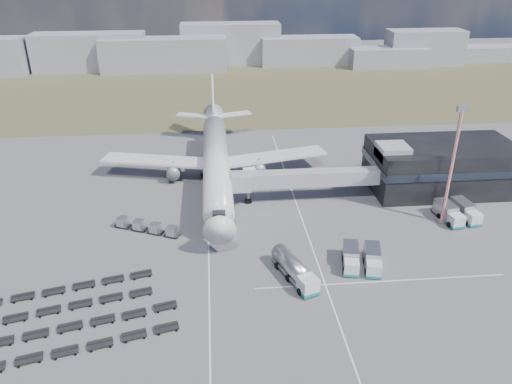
{
  "coord_description": "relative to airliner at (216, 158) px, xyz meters",
  "views": [
    {
      "loc": [
        -0.51,
        -69.78,
        47.29
      ],
      "look_at": [
        7.5,
        17.31,
        4.0
      ],
      "focal_mm": 35.0,
      "sensor_mm": 36.0,
      "label": 1
    }
  ],
  "objects": [
    {
      "name": "catering_truck",
      "position": [
        7.16,
        -1.47,
        -3.65
      ],
      "size": [
        3.05,
        7.08,
        3.22
      ],
      "rotation": [
        0.0,
        0.0,
        0.02
      ],
      "color": "silver",
      "rests_on": "ground"
    },
    {
      "name": "airliner",
      "position": [
        0.0,
        0.0,
        0.0
      ],
      "size": [
        51.59,
        64.53,
        17.62
      ],
      "color": "silver",
      "rests_on": "ground"
    },
    {
      "name": "uld_row",
      "position": [
        -13.21,
        -21.61,
        -4.21
      ],
      "size": [
        12.62,
        6.95,
        1.81
      ],
      "rotation": [
        0.0,
        0.0,
        -0.42
      ],
      "color": "black",
      "rests_on": "ground"
    },
    {
      "name": "service_trucks_far",
      "position": [
        45.47,
        -22.45,
        -3.68
      ],
      "size": [
        7.1,
        8.14,
        2.97
      ],
      "rotation": [
        0.0,
        0.0,
        0.13
      ],
      "color": "silver",
      "rests_on": "ground"
    },
    {
      "name": "lane_markings",
      "position": [
        9.77,
        -29.38,
        -5.29
      ],
      "size": [
        47.12,
        110.0,
        0.01
      ],
      "color": "silver",
      "rests_on": "ground"
    },
    {
      "name": "fuel_tanker",
      "position": [
        11.45,
        -38.43,
        -3.52
      ],
      "size": [
        6.33,
        11.23,
        3.54
      ],
      "rotation": [
        0.0,
        0.0,
        0.35
      ],
      "color": "silver",
      "rests_on": "ground"
    },
    {
      "name": "baggage_dollies",
      "position": [
        -24.34,
        -45.72,
        -4.9
      ],
      "size": [
        35.56,
        22.95,
        0.79
      ],
      "rotation": [
        0.0,
        0.0,
        0.25
      ],
      "color": "black",
      "rests_on": "ground"
    },
    {
      "name": "service_trucks_near",
      "position": [
        22.86,
        -36.08,
        -3.74
      ],
      "size": [
        7.3,
        8.2,
        2.86
      ],
      "rotation": [
        0.0,
        0.0,
        -0.22
      ],
      "color": "silver",
      "rests_on": "ground"
    },
    {
      "name": "jet_bridge",
      "position": [
        15.9,
        -11.95,
        -0.24
      ],
      "size": [
        30.3,
        3.8,
        7.05
      ],
      "color": "#939399",
      "rests_on": "ground"
    },
    {
      "name": "pushback_tug",
      "position": [
        0.39,
        -24.38,
        -4.48
      ],
      "size": [
        4.18,
        3.3,
        1.61
      ],
      "primitive_type": "cube",
      "rotation": [
        0.0,
        0.0,
        0.39
      ],
      "color": "silver",
      "rests_on": "ground"
    },
    {
      "name": "skyline",
      "position": [
        -0.29,
        116.2,
        1.33
      ],
      "size": [
        310.16,
        27.03,
        17.31
      ],
      "color": "gray",
      "rests_on": "ground"
    },
    {
      "name": "ground",
      "position": [
        0.0,
        -32.38,
        -5.29
      ],
      "size": [
        420.0,
        420.0,
        0.0
      ],
      "primitive_type": "plane",
      "color": "#565659",
      "rests_on": "ground"
    },
    {
      "name": "terminal",
      "position": [
        47.77,
        -8.41,
        -0.04
      ],
      "size": [
        30.4,
        16.4,
        11.0
      ],
      "color": "black",
      "rests_on": "ground"
    },
    {
      "name": "grass_strip",
      "position": [
        0.0,
        77.62,
        -5.29
      ],
      "size": [
        420.0,
        90.0,
        0.01
      ],
      "primitive_type": "cube",
      "color": "#4D4B2E",
      "rests_on": "ground"
    },
    {
      "name": "floodlight_mast",
      "position": [
        42.32,
        -22.94,
        6.14
      ],
      "size": [
        2.17,
        1.76,
        22.82
      ],
      "rotation": [
        0.0,
        0.0,
        0.14
      ],
      "color": "red",
      "rests_on": "ground"
    }
  ]
}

